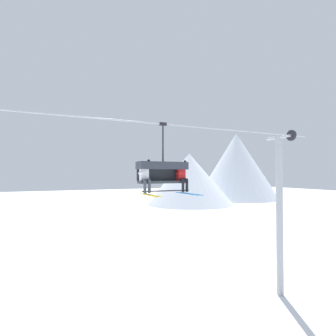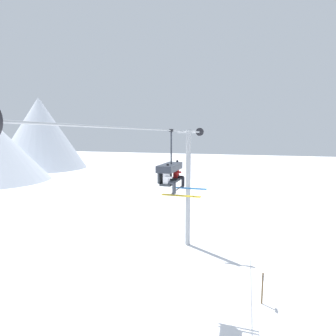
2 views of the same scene
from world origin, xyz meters
name	(u,v)px [view 1 (image 1 of 2)]	position (x,y,z in m)	size (l,w,h in m)	color
ground_plane	(133,334)	(0.00, 0.00, 0.00)	(200.00, 200.00, 0.00)	white
mountain_peak_west	(189,179)	(24.65, 38.72, 5.43)	(18.49, 18.49, 10.86)	silver
mountain_peak_central	(236,166)	(41.78, 44.06, 8.52)	(20.98, 20.98, 17.04)	silver
lift_tower_far	(280,210)	(8.16, -0.02, 4.53)	(0.36, 1.88, 8.72)	#9EA3A8
lift_cable	(145,123)	(0.21, -0.80, 8.44)	(17.91, 0.05, 0.05)	#9EA3A8
chairlift_chair	(162,169)	(0.94, -0.73, 6.65)	(2.01, 0.74, 2.71)	#33383D
skier_white	(145,176)	(0.15, -0.94, 6.37)	(0.48, 1.70, 1.34)	silver
skier_red	(182,176)	(1.74, -0.94, 6.37)	(0.48, 1.70, 1.34)	red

